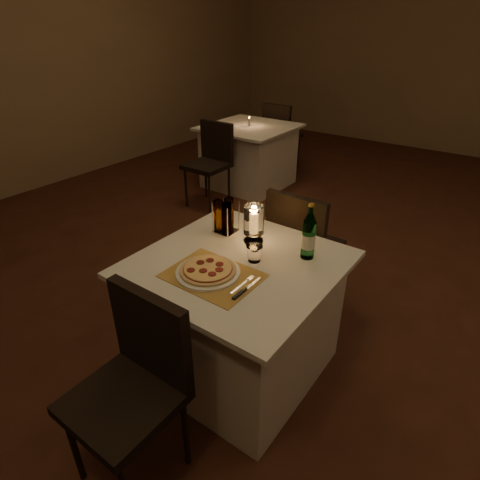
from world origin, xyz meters
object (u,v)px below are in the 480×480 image
Objects in this scene: chair_near at (137,373)px; water_bottle at (309,236)px; chair_far at (301,240)px; plate at (208,272)px; pizza at (208,269)px; hurricane_candle at (254,221)px; main_table at (238,317)px; neighbor_table_left at (249,156)px; tumbler at (254,254)px.

chair_near is 1.05m from water_bottle.
chair_far is 2.94× the size of water_bottle.
pizza reaches higher than plate.
water_bottle is at bearing 4.50° from hurricane_candle.
main_table is 0.74m from chair_near.
pizza reaches higher than neighbor_table_left.
water_bottle is (0.27, 0.97, 0.31)m from chair_near.
chair_near is at bearing -90.00° from chair_far.
hurricane_candle is (-0.33, -0.03, 0.01)m from water_bottle.
chair_near reaches higher than tumbler.
chair_far is 2.81× the size of plate.
chair_near is 2.94× the size of water_bottle.
chair_far is (-0.00, 0.71, 0.18)m from main_table.
chair_near is 1.00m from hurricane_candle.
neighbor_table_left is (-1.65, 2.32, -0.49)m from hurricane_candle.
main_table is 1.00× the size of neighbor_table_left.
hurricane_candle reaches higher than pizza.
chair_near is 0.58m from pizza.
water_bottle is (0.32, 0.43, 0.11)m from plate.
water_bottle reaches higher than main_table.
water_bottle is (0.32, 0.43, 0.10)m from pizza.
chair_far is 0.92m from pizza.
main_table is 11.61× the size of tumbler.
neighbor_table_left is (-1.71, 1.84, -0.18)m from chair_far.
chair_far is at bearing 86.80° from pizza.
tumbler is at bearing 85.27° from chair_near.
hurricane_candle reaches higher than neighbor_table_left.
pizza is 0.28× the size of neighbor_table_left.
chair_far is (0.00, 1.43, 0.00)m from chair_near.
chair_far is 10.45× the size of tumbler.
neighbor_table_left is at bearing 123.78° from main_table.
tumbler is at bearing -54.45° from hurricane_candle.
hurricane_candle reaches higher than chair_near.
water_bottle reaches higher than neighbor_table_left.
main_table is 3.27× the size of water_bottle.
hurricane_candle is at bearing -175.50° from water_bottle.
main_table is 4.56× the size of hurricane_candle.
chair_near is 3.69m from neighbor_table_left.
tumbler is at bearing -54.61° from neighbor_table_left.
plate is 1.46× the size of hurricane_candle.
water_bottle reaches higher than chair_far.
plate is 1.05× the size of water_bottle.
chair_near is at bearing -105.50° from water_bottle.
water_bottle is at bearing 53.74° from plate.
tumbler is (0.06, 0.06, 0.41)m from main_table.
hurricane_candle reaches higher than plate.
plate is at bearing -58.76° from neighbor_table_left.
pizza is 3.25× the size of tumbler.
pizza is at bearing -88.97° from hurricane_candle.
water_bottle is 1.40× the size of hurricane_candle.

